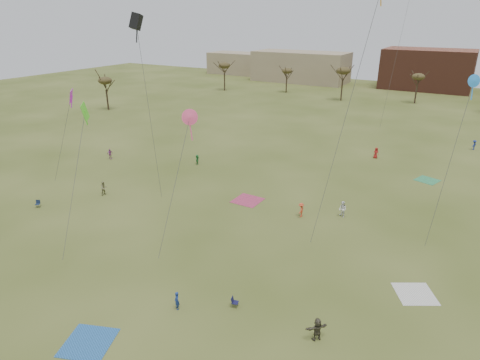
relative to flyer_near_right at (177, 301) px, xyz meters
The scene contains 21 objects.
ground 3.54m from the flyer_near_right, 136.88° to the left, with size 260.00×260.00×0.00m, color #3C4A17.
flyer_near_right is the anchor object (origin of this frame).
spectator_fore_b 25.58m from the flyer_near_right, 149.26° to the left, with size 0.90×0.70×1.85m, color #817F52.
spectator_fore_c 10.97m from the flyer_near_right, 12.31° to the left, with size 1.68×0.53×1.81m, color #4E4837.
flyer_mid_b 20.02m from the flyer_near_right, 83.13° to the left, with size 1.10×0.63×1.70m, color #D74928.
spectator_mid_d 39.98m from the flyer_near_right, 143.50° to the left, with size 0.97×0.41×1.66m, color #923D88.
spectator_mid_e 23.19m from the flyer_near_right, 73.67° to the left, with size 0.92×0.72×1.89m, color white.
flyer_far_a 34.16m from the flyer_near_right, 122.72° to the left, with size 1.42×0.45×1.53m, color #2B823B.
flyer_far_b 45.81m from the flyer_near_right, 83.74° to the left, with size 0.87×0.57×1.78m, color #A81E1C.
flyer_far_c 61.40m from the flyer_near_right, 72.38° to the left, with size 1.10×0.63×1.71m, color navy.
blanket_blue 6.90m from the flyer_near_right, 117.99° to the right, with size 3.32×3.32×0.03m, color #2763AB.
blanket_cream 19.69m from the flyer_near_right, 35.29° to the left, with size 3.04×3.04×0.03m, color silver.
blanket_plum 21.36m from the flyer_near_right, 103.77° to the left, with size 3.32×3.32×0.03m, color #B4375B.
blanket_olive 41.60m from the flyer_near_right, 70.92° to the left, with size 2.79×2.79×0.03m, color #35925A.
camp_chair_left 26.92m from the flyer_near_right, 166.30° to the left, with size 0.72×0.73×0.87m.
camp_chair_center 4.60m from the flyer_near_right, 32.87° to the left, with size 0.66×0.63×0.87m.
kites_aloft 37.35m from the flyer_near_right, 96.16° to the left, with size 62.96×68.14×26.31m.
tree_line 81.90m from the flyer_near_right, 93.77° to the left, with size 117.44×49.32×8.91m.
building_tan 123.28m from the flyer_near_right, 107.73° to the left, with size 32.00×14.00×10.00m, color #937F60.
building_brick 122.50m from the flyer_near_right, 88.84° to the left, with size 26.00×16.00×12.00m, color brown.
building_tan_west 141.54m from the flyer_near_right, 118.50° to the left, with size 20.00×12.00×8.00m, color #937F60.
Camera 1 is at (20.01, -22.82, 21.63)m, focal length 30.81 mm.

